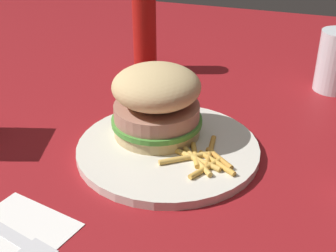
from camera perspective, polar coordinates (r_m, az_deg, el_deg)
The scene contains 8 objects.
ground_plane at distance 0.62m, azimuth -3.03°, elevation -4.14°, with size 1.60×1.60×0.00m, color maroon.
plate at distance 0.63m, azimuth 0.00°, elevation -2.84°, with size 0.25×0.25×0.01m, color silver.
sandwich at distance 0.64m, azimuth -1.76°, elevation 3.13°, with size 0.13×0.13×0.10m.
fries_pile at distance 0.60m, azimuth 4.27°, elevation -4.10°, with size 0.10×0.10×0.01m.
napkin at distance 0.53m, azimuth -18.81°, elevation -12.77°, with size 0.11×0.11×0.00m, color white.
fork at distance 0.53m, azimuth -18.75°, elevation -12.64°, with size 0.17×0.06×0.00m.
drink_glass at distance 0.85m, azimuth 20.15°, elevation 7.27°, with size 0.07×0.07×0.11m.
ketchup_bottle at distance 0.88m, azimuth -2.92°, elevation 11.56°, with size 0.04×0.04×0.15m, color #B21914.
Camera 1 is at (0.20, -0.48, 0.34)m, focal length 49.12 mm.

